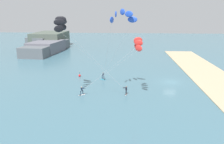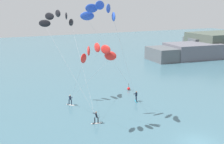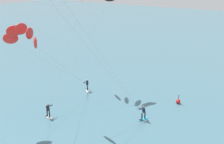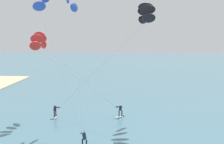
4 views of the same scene
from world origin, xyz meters
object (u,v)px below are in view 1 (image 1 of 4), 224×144
Objects in this scene: kitesurfer_nearshore at (64,27)px; kitesurfer_mid_water at (121,19)px; kitesurfer_far_out at (135,46)px; marker_buoy at (80,75)px.

kitesurfer_mid_water is at bearing -74.41° from kitesurfer_nearshore.
kitesurfer_far_out is 8.46× the size of marker_buoy.
kitesurfer_mid_water is (2.73, -9.79, 1.20)m from kitesurfer_nearshore.
kitesurfer_nearshore is 12.76m from kitesurfer_far_out.
kitesurfer_far_out is at bearing -132.54° from marker_buoy.
kitesurfer_far_out is at bearing -86.31° from kitesurfer_nearshore.
kitesurfer_mid_water is at bearing -133.60° from marker_buoy.
kitesurfer_nearshore reaches higher than marker_buoy.
kitesurfer_nearshore is 0.92× the size of kitesurfer_mid_water.
kitesurfer_nearshore is at bearing 105.59° from kitesurfer_mid_water.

